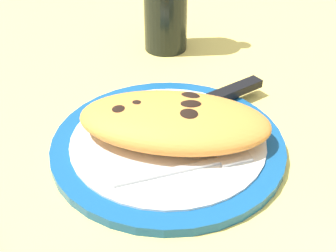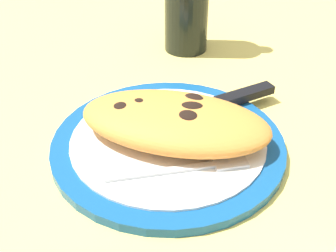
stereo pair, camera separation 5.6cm
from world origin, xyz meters
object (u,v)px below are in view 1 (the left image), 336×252
at_px(calzone, 174,121).
at_px(knife, 215,99).
at_px(plate, 168,144).
at_px(fork, 197,166).

xyz_separation_m(calzone, knife, (0.07, 0.07, -0.02)).
distance_m(plate, fork, 0.06).
bearing_deg(knife, calzone, -135.82).
distance_m(calzone, knife, 0.10).
bearing_deg(fork, plate, 111.95).
distance_m(plate, knife, 0.11).
xyz_separation_m(fork, knife, (0.06, 0.13, 0.00)).
relative_size(calzone, knife, 1.17).
distance_m(fork, knife, 0.15).
distance_m(plate, calzone, 0.03).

